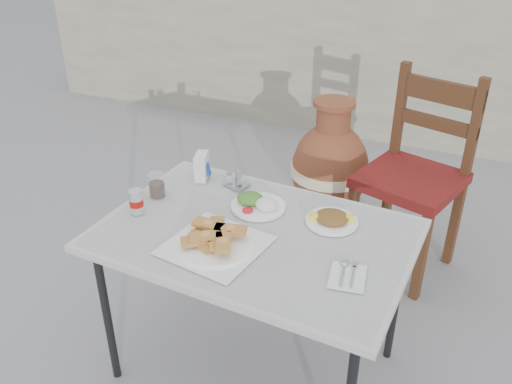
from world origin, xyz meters
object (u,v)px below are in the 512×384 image
at_px(cafe_table, 255,242).
at_px(pide_plate, 215,239).
at_px(napkin_holder, 202,166).
at_px(condiment_caddy, 236,181).
at_px(soda_can, 136,201).
at_px(cola_glass, 157,186).
at_px(salad_rice_plate, 258,203).
at_px(chair, 415,174).
at_px(salad_chopped_plate, 332,219).
at_px(terracotta_urn, 330,170).

height_order(cafe_table, pide_plate, pide_plate).
relative_size(pide_plate, napkin_holder, 3.21).
height_order(cafe_table, condiment_caddy, condiment_caddy).
relative_size(soda_can, cola_glass, 0.98).
xyz_separation_m(salad_rice_plate, cola_glass, (-0.40, -0.07, 0.02)).
distance_m(pide_plate, cola_glass, 0.43).
height_order(salad_rice_plate, chair, chair).
xyz_separation_m(cola_glass, napkin_holder, (0.09, 0.20, 0.01)).
height_order(pide_plate, cola_glass, cola_glass).
relative_size(pide_plate, cola_glass, 3.75).
bearing_deg(salad_chopped_plate, terracotta_urn, 105.64).
height_order(chair, terracotta_urn, chair).
relative_size(salad_rice_plate, condiment_caddy, 1.93).
bearing_deg(terracotta_urn, pide_plate, -91.91).
bearing_deg(salad_chopped_plate, napkin_holder, 168.75).
bearing_deg(pide_plate, salad_rice_plate, 83.09).
bearing_deg(cafe_table, terracotta_urn, 92.24).
bearing_deg(salad_rice_plate, condiment_caddy, 139.84).
height_order(cafe_table, soda_can, soda_can).
relative_size(cafe_table, pide_plate, 3.18).
bearing_deg(terracotta_urn, soda_can, -108.59).
xyz_separation_m(salad_chopped_plate, soda_can, (-0.70, -0.22, 0.03)).
xyz_separation_m(soda_can, napkin_holder, (0.10, 0.34, 0.01)).
height_order(pide_plate, napkin_holder, napkin_holder).
relative_size(salad_rice_plate, chair, 0.21).
bearing_deg(chair, cola_glass, -117.38).
distance_m(cafe_table, soda_can, 0.47).
bearing_deg(napkin_holder, chair, 25.20).
relative_size(pide_plate, salad_chopped_plate, 1.87).
distance_m(cafe_table, cola_glass, 0.47).
bearing_deg(salad_rice_plate, chair, 59.54).
bearing_deg(condiment_caddy, terracotta_urn, 79.95).
height_order(cafe_table, napkin_holder, napkin_holder).
bearing_deg(napkin_holder, cafe_table, -54.07).
bearing_deg(terracotta_urn, salad_chopped_plate, -74.36).
xyz_separation_m(soda_can, terracotta_urn, (0.41, 1.23, -0.36)).
relative_size(cafe_table, condiment_caddy, 10.53).
bearing_deg(salad_chopped_plate, cola_glass, -173.36).
bearing_deg(salad_rice_plate, pide_plate, -96.91).
bearing_deg(terracotta_urn, cola_glass, -110.72).
relative_size(condiment_caddy, terracotta_urn, 0.14).
relative_size(pide_plate, chair, 0.36).
relative_size(chair, terracotta_urn, 1.32).
distance_m(salad_rice_plate, condiment_caddy, 0.20).
xyz_separation_m(napkin_holder, condiment_caddy, (0.16, -0.00, -0.03)).
xyz_separation_m(cafe_table, napkin_holder, (-0.36, 0.28, 0.10)).
relative_size(soda_can, terracotta_urn, 0.12).
relative_size(cafe_table, salad_rice_plate, 5.45).
relative_size(salad_rice_plate, napkin_holder, 1.87).
relative_size(cafe_table, cola_glass, 11.91).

